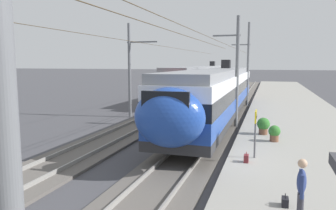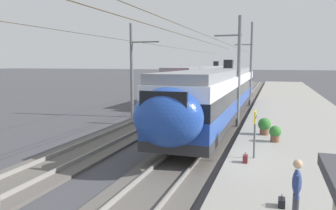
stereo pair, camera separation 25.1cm
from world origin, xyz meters
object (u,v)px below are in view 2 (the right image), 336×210
(potted_plant_by_shelter, at_px, (275,133))
(passenger_walking, at_px, (296,190))
(catenary_mast_mid, at_px, (237,69))
(handbag_near_sign, at_px, (245,159))
(train_near_platform, at_px, (220,92))
(handbag_beside_passenger, at_px, (282,202))
(catenary_mast_far_side, at_px, (134,68))
(train_far_track, at_px, (209,78))
(platform_sign, at_px, (255,123))
(potted_plant_platform_edge, at_px, (264,125))
(catenary_mast_east, at_px, (250,63))

(potted_plant_by_shelter, bearing_deg, passenger_walking, -176.98)
(catenary_mast_mid, xyz_separation_m, handbag_near_sign, (-8.55, -1.36, -3.37))
(catenary_mast_mid, bearing_deg, train_near_platform, 37.78)
(handbag_beside_passenger, bearing_deg, catenary_mast_mid, 12.19)
(handbag_beside_passenger, bearing_deg, catenary_mast_far_side, 37.26)
(train_far_track, bearing_deg, handbag_beside_passenger, -165.63)
(platform_sign, distance_m, potted_plant_platform_edge, 4.89)
(potted_plant_platform_edge, bearing_deg, passenger_walking, -174.34)
(train_far_track, xyz_separation_m, handbag_near_sign, (-30.76, -7.55, -1.74))
(catenary_mast_mid, xyz_separation_m, passenger_walking, (-13.42, -2.94, -2.59))
(handbag_beside_passenger, bearing_deg, potted_plant_by_shelter, 1.38)
(potted_plant_by_shelter, bearing_deg, potted_plant_platform_edge, 20.10)
(train_near_platform, xyz_separation_m, catenary_mast_east, (9.35, -1.37, 2.03))
(passenger_walking, bearing_deg, catenary_mast_far_side, 35.93)
(platform_sign, bearing_deg, potted_plant_by_shelter, -14.26)
(handbag_beside_passenger, bearing_deg, train_near_platform, 15.94)
(handbag_near_sign, bearing_deg, passenger_walking, -161.98)
(train_near_platform, distance_m, handbag_beside_passenger, 14.75)
(train_far_track, distance_m, handbag_beside_passenger, 35.70)
(catenary_mast_east, distance_m, passenger_walking, 24.87)
(train_near_platform, bearing_deg, train_far_track, 13.28)
(catenary_mast_mid, xyz_separation_m, catenary_mast_far_side, (1.90, 8.16, 0.03))
(catenary_mast_mid, height_order, potted_plant_platform_edge, catenary_mast_mid)
(handbag_near_sign, height_order, potted_plant_by_shelter, potted_plant_by_shelter)
(catenary_mast_east, height_order, platform_sign, catenary_mast_east)
(train_far_track, distance_m, passenger_walking, 36.80)
(train_far_track, distance_m, potted_plant_platform_edge, 26.55)
(catenary_mast_east, xyz_separation_m, potted_plant_platform_edge, (-14.14, -1.90, -3.38))
(catenary_mast_east, relative_size, catenary_mast_far_side, 1.00)
(train_far_track, height_order, handbag_beside_passenger, train_far_track)
(handbag_beside_passenger, height_order, potted_plant_platform_edge, potted_plant_platform_edge)
(train_far_track, relative_size, handbag_beside_passenger, 95.89)
(train_near_platform, relative_size, catenary_mast_far_side, 0.51)
(train_near_platform, relative_size, potted_plant_by_shelter, 30.95)
(train_far_track, height_order, potted_plant_platform_edge, train_far_track)
(catenary_mast_mid, height_order, passenger_walking, catenary_mast_mid)
(passenger_walking, xyz_separation_m, potted_plant_platform_edge, (10.38, 1.03, -0.41))
(potted_plant_platform_edge, distance_m, potted_plant_by_shelter, 1.64)
(handbag_near_sign, relative_size, potted_plant_by_shelter, 0.53)
(train_far_track, relative_size, catenary_mast_mid, 0.71)
(handbag_beside_passenger, bearing_deg, potted_plant_platform_edge, 4.61)
(catenary_mast_far_side, distance_m, potted_plant_platform_edge, 11.62)
(platform_sign, xyz_separation_m, potted_plant_by_shelter, (3.25, -0.83, -1.01))
(passenger_walking, height_order, potted_plant_platform_edge, passenger_walking)
(train_near_platform, distance_m, catenary_mast_east, 9.66)
(handbag_beside_passenger, distance_m, potted_plant_platform_edge, 9.33)
(train_far_track, xyz_separation_m, potted_plant_platform_edge, (-25.25, -8.10, -1.37))
(train_far_track, xyz_separation_m, potted_plant_by_shelter, (-26.79, -8.66, -1.43))
(train_far_track, xyz_separation_m, catenary_mast_east, (-11.11, -6.20, 2.02))
(catenary_mast_mid, bearing_deg, catenary_mast_far_side, 76.90)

